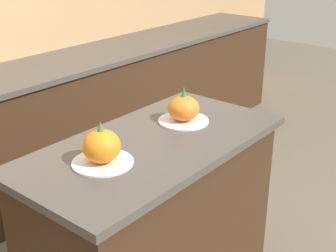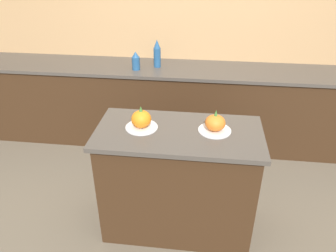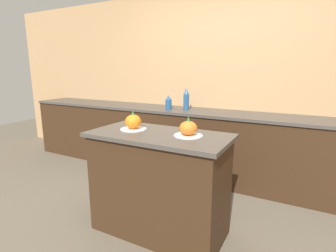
% 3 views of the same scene
% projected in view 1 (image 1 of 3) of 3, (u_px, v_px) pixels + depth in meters
% --- Properties ---
extents(kitchen_island, '(1.20, 0.61, 0.92)m').
position_uv_depth(kitchen_island, '(154.00, 232.00, 2.14)').
color(kitchen_island, '#382314').
rests_on(kitchen_island, ground_plane).
extents(pumpkin_cake_left, '(0.24, 0.24, 0.17)m').
position_uv_depth(pumpkin_cake_left, '(102.00, 148.00, 1.75)').
color(pumpkin_cake_left, silver).
rests_on(pumpkin_cake_left, kitchen_island).
extents(pumpkin_cake_right, '(0.24, 0.24, 0.17)m').
position_uv_depth(pumpkin_cake_right, '(184.00, 110.00, 2.14)').
color(pumpkin_cake_right, silver).
rests_on(pumpkin_cake_right, kitchen_island).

